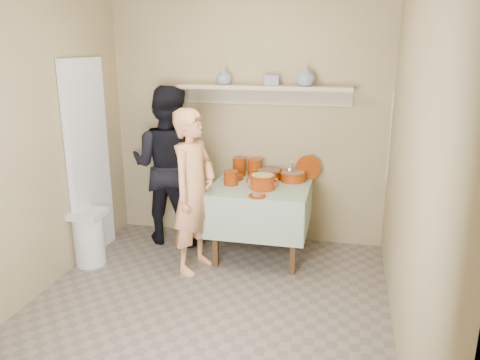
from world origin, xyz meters
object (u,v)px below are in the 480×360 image
(trash_bin, at_px, (89,237))
(serving_table, at_px, (261,196))
(person_helper, at_px, (168,166))
(person_cook, at_px, (194,192))
(cazuela_rice, at_px, (263,181))

(trash_bin, bearing_deg, serving_table, 20.59)
(person_helper, height_order, serving_table, person_helper)
(person_cook, height_order, serving_table, person_cook)
(person_helper, height_order, cazuela_rice, person_helper)
(person_cook, height_order, person_helper, person_helper)
(person_helper, xyz_separation_m, cazuela_rice, (1.10, -0.31, -0.01))
(person_cook, xyz_separation_m, serving_table, (0.56, 0.47, -0.14))
(person_cook, bearing_deg, trash_bin, 113.09)
(person_cook, bearing_deg, cazuela_rice, -46.47)
(person_helper, bearing_deg, person_cook, 129.57)
(serving_table, bearing_deg, cazuela_rice, -75.58)
(person_cook, distance_m, serving_table, 0.74)
(serving_table, relative_size, trash_bin, 1.74)
(serving_table, xyz_separation_m, cazuela_rice, (0.04, -0.15, 0.20))
(person_cook, relative_size, person_helper, 0.92)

